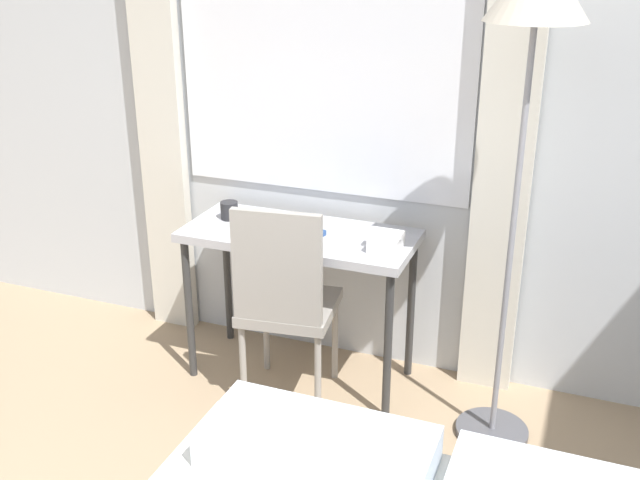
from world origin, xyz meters
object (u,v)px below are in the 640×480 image
(telephone, at_px, (386,241))
(book, at_px, (285,233))
(desk, at_px, (299,248))
(standing_lamp, at_px, (534,31))
(desk_chair, at_px, (285,296))
(mug, at_px, (229,210))

(telephone, bearing_deg, book, -178.35)
(telephone, bearing_deg, desk, 173.22)
(standing_lamp, distance_m, book, 1.35)
(book, bearing_deg, standing_lamp, -4.65)
(telephone, bearing_deg, desk_chair, -155.08)
(telephone, height_order, mug, telephone)
(desk_chair, relative_size, standing_lamp, 0.49)
(desk_chair, relative_size, book, 2.83)
(desk, xyz_separation_m, book, (-0.04, -0.06, 0.09))
(telephone, relative_size, book, 0.45)
(desk, relative_size, mug, 12.64)
(desk, height_order, telephone, telephone)
(book, xyz_separation_m, mug, (-0.33, 0.10, 0.03))
(desk, distance_m, mug, 0.39)
(standing_lamp, xyz_separation_m, book, (-0.98, 0.08, -0.92))
(standing_lamp, distance_m, telephone, 1.04)
(desk, relative_size, telephone, 6.89)
(desk_chair, bearing_deg, standing_lamp, -1.95)
(desk_chair, relative_size, telephone, 6.32)
(standing_lamp, bearing_deg, desk_chair, -174.45)
(desk_chair, xyz_separation_m, standing_lamp, (0.92, 0.09, 1.14))
(desk, height_order, desk_chair, desk_chair)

